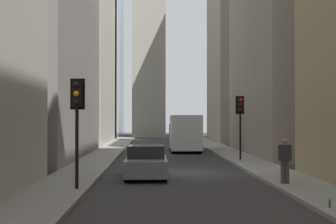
{
  "coord_description": "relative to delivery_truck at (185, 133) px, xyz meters",
  "views": [
    {
      "loc": [
        -23.98,
        1.12,
        2.6
      ],
      "look_at": [
        18.56,
        -0.19,
        3.14
      ],
      "focal_mm": 53.81,
      "sensor_mm": 36.0,
      "label": 1
    }
  ],
  "objects": [
    {
      "name": "building_left_far",
      "position": [
        16.42,
        -9.19,
        12.51
      ],
      "size": [
        12.4,
        10.5,
        27.91
      ],
      "color": "gray",
      "rests_on": "ground_plane"
    },
    {
      "name": "delivery_truck",
      "position": [
        0.0,
        0.0,
        0.0
      ],
      "size": [
        6.46,
        2.25,
        2.84
      ],
      "color": "silver",
      "rests_on": "ground_plane"
    },
    {
      "name": "sidewalk_left",
      "position": [
        -15.35,
        -3.1,
        -1.39
      ],
      "size": [
        90.0,
        2.2,
        0.14
      ],
      "primitive_type": "cube",
      "color": "gray",
      "rests_on": "ground_plane"
    },
    {
      "name": "sidewalk_right",
      "position": [
        -15.35,
        5.9,
        -1.39
      ],
      "size": [
        90.0,
        2.2,
        0.14
      ],
      "primitive_type": "cube",
      "color": "gray",
      "rests_on": "ground_plane"
    },
    {
      "name": "hatchback_grey",
      "position": [
        -17.24,
        2.8,
        -0.8
      ],
      "size": [
        4.3,
        1.78,
        1.42
      ],
      "color": "slate",
      "rests_on": "ground_plane"
    },
    {
      "name": "pedestrian",
      "position": [
        -20.47,
        -2.49,
        -0.38
      ],
      "size": [
        0.26,
        0.44,
        1.72
      ],
      "color": "#473D33",
      "rests_on": "sidewalk_left"
    },
    {
      "name": "church_spire",
      "position": [
        30.27,
        3.02,
        17.05
      ],
      "size": [
        4.97,
        4.97,
        35.36
      ],
      "color": "gray",
      "rests_on": "ground_plane"
    },
    {
      "name": "ground_plane",
      "position": [
        -15.35,
        1.4,
        -1.46
      ],
      "size": [
        135.0,
        135.0,
        0.0
      ],
      "primitive_type": "plane",
      "color": "#302D30"
    },
    {
      "name": "building_right_far",
      "position": [
        13.67,
        12.0,
        12.08
      ],
      "size": [
        19.38,
        10.0,
        27.07
      ],
      "color": "beige",
      "rests_on": "ground_plane"
    },
    {
      "name": "traffic_light_midblock",
      "position": [
        -9.11,
        -2.79,
        1.49
      ],
      "size": [
        0.43,
        0.52,
        3.83
      ],
      "color": "black",
      "rests_on": "sidewalk_left"
    },
    {
      "name": "discarded_bottle",
      "position": [
        -25.59,
        -2.37,
        -1.21
      ],
      "size": [
        0.07,
        0.07,
        0.27
      ],
      "color": "#236033",
      "rests_on": "sidewalk_left"
    },
    {
      "name": "traffic_light_foreground",
      "position": [
        -21.64,
        5.17,
        1.52
      ],
      "size": [
        0.43,
        0.52,
        3.87
      ],
      "color": "black",
      "rests_on": "sidewalk_right"
    }
  ]
}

